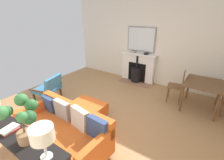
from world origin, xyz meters
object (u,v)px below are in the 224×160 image
object	(u,v)px
book_stack	(10,129)
mantel_bowl_near	(133,52)
sofa	(65,130)
armchair_accent	(49,87)
dining_table	(203,86)
fireplace	(138,69)
ottoman	(88,109)
console_table	(19,141)
table_lamp_far_end	(42,135)
potted_plant	(21,116)
mantel_bowl_far	(146,54)
dining_chair_near_fireplace	(179,84)

from	to	relation	value
book_stack	mantel_bowl_near	bearing A→B (deg)	-176.72
sofa	armchair_accent	world-z (taller)	sofa
armchair_accent	dining_table	xyz separation A→B (m)	(-1.92, 3.48, 0.19)
fireplace	ottoman	xyz separation A→B (m)	(2.64, 0.00, -0.21)
fireplace	console_table	distance (m)	4.28
table_lamp_far_end	potted_plant	xyz separation A→B (m)	(-0.02, -0.44, 0.06)
mantel_bowl_far	console_table	world-z (taller)	mantel_bowl_far
sofa	armchair_accent	bearing A→B (deg)	-118.45
table_lamp_far_end	dining_chair_near_fireplace	size ratio (longest dim) A/B	0.48
mantel_bowl_far	dining_chair_near_fireplace	distance (m)	1.59
sofa	dining_chair_near_fireplace	bearing A→B (deg)	154.40
mantel_bowl_far	console_table	size ratio (longest dim) A/B	0.09
armchair_accent	book_stack	xyz separation A→B (m)	(1.62, 1.38, 0.35)
potted_plant	dining_table	world-z (taller)	potted_plant
mantel_bowl_near	potted_plant	xyz separation A→B (m)	(4.28, 0.64, 0.11)
fireplace	table_lamp_far_end	bearing A→B (deg)	11.22
potted_plant	dining_table	distance (m)	3.93
armchair_accent	book_stack	distance (m)	2.16
fireplace	ottoman	size ratio (longest dim) A/B	1.61
fireplace	book_stack	xyz separation A→B (m)	(4.28, 0.02, 0.34)
book_stack	dining_chair_near_fireplace	world-z (taller)	dining_chair_near_fireplace
fireplace	console_table	bearing A→B (deg)	2.84
sofa	console_table	bearing A→B (deg)	-0.53
fireplace	dining_table	world-z (taller)	fireplace
mantel_bowl_far	armchair_accent	xyz separation A→B (m)	(2.69, -1.62, -0.60)
dining_table	armchair_accent	bearing A→B (deg)	-61.13
dining_table	potted_plant	bearing A→B (deg)	-25.89
armchair_accent	dining_table	distance (m)	3.98
potted_plant	dining_chair_near_fireplace	bearing A→B (deg)	161.97
mantel_bowl_near	potted_plant	size ratio (longest dim) A/B	0.27
ottoman	dining_table	size ratio (longest dim) A/B	0.84
sofa	armchair_accent	xyz separation A→B (m)	(-0.86, -1.59, 0.10)
dining_table	book_stack	bearing A→B (deg)	-30.62
console_table	dining_chair_near_fireplace	size ratio (longest dim) A/B	1.89
book_stack	console_table	bearing A→B (deg)	92.28
mantel_bowl_far	mantel_bowl_near	bearing A→B (deg)	-90.00
potted_plant	ottoman	bearing A→B (deg)	-165.78
sofa	dining_table	size ratio (longest dim) A/B	1.98
table_lamp_far_end	potted_plant	bearing A→B (deg)	-93.05
sofa	table_lamp_far_end	world-z (taller)	table_lamp_far_end
dining_chair_near_fireplace	book_stack	bearing A→B (deg)	-23.41
fireplace	console_table	xyz separation A→B (m)	(4.27, 0.21, 0.22)
mantel_bowl_near	dining_table	size ratio (longest dim) A/B	0.18
mantel_bowl_far	book_stack	size ratio (longest dim) A/B	0.60
dining_chair_near_fireplace	table_lamp_far_end	bearing A→B (deg)	-11.31
mantel_bowl_near	console_table	xyz separation A→B (m)	(4.30, 0.44, -0.37)
fireplace	ottoman	bearing A→B (deg)	0.05
mantel_bowl_near	mantel_bowl_far	size ratio (longest dim) A/B	1.11
mantel_bowl_near	potted_plant	distance (m)	4.33
console_table	ottoman	bearing A→B (deg)	-172.69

